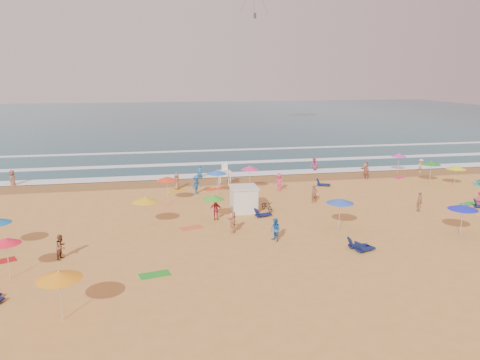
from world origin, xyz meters
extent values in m
plane|color=gold|center=(0.00, 0.00, 0.00)|extent=(220.00, 220.00, 0.00)
cube|color=#0C4756|center=(0.00, 84.00, 0.00)|extent=(220.00, 140.00, 0.18)
plane|color=olive|center=(0.00, 12.50, 0.01)|extent=(220.00, 220.00, 0.00)
cube|color=white|center=(0.00, 15.00, 0.10)|extent=(200.00, 2.20, 0.05)
cube|color=white|center=(0.00, 22.00, 0.10)|extent=(200.00, 1.60, 0.05)
cube|color=white|center=(0.00, 32.00, 0.10)|extent=(200.00, 1.20, 0.05)
cube|color=silver|center=(0.33, 0.95, 1.00)|extent=(2.00, 2.00, 2.00)
cube|color=silver|center=(0.33, 0.95, 2.06)|extent=(2.20, 2.20, 0.12)
imported|color=black|center=(2.23, 0.65, 0.43)|extent=(1.01, 1.74, 0.87)
cone|color=yellow|center=(-7.54, -1.99, 2.20)|extent=(1.94, 1.94, 0.35)
cone|color=blue|center=(6.24, -4.88, 2.18)|extent=(1.99, 1.99, 0.35)
cone|color=#E0EE19|center=(22.85, 5.47, 1.98)|extent=(1.92, 1.92, 0.35)
cone|color=#DD3179|center=(2.18, 7.34, 2.36)|extent=(1.70, 1.70, 0.35)
cone|color=#219124|center=(21.08, 7.04, 2.20)|extent=(1.95, 1.95, 0.35)
cone|color=orange|center=(-11.28, -14.61, 2.23)|extent=(2.06, 2.06, 0.35)
cone|color=#FF3D1A|center=(-5.74, 4.35, 2.29)|extent=(1.82, 1.82, 0.35)
cone|color=#1920D9|center=(14.16, -7.65, 2.07)|extent=(2.02, 2.02, 0.35)
cone|color=#FF1A37|center=(-14.94, -9.38, 2.23)|extent=(1.59, 1.59, 0.35)
cone|color=#DF31B7|center=(20.55, 12.50, 2.11)|extent=(1.72, 1.72, 0.35)
cone|color=blue|center=(-1.10, 6.49, 2.24)|extent=(1.85, 1.85, 0.35)
cone|color=green|center=(-2.47, -1.09, 1.89)|extent=(1.74, 1.74, 0.35)
cube|color=#0F164B|center=(1.57, -0.79, 0.17)|extent=(1.40, 0.90, 0.34)
cube|color=#0E1949|center=(6.24, -9.22, 0.17)|extent=(1.41, 0.96, 0.34)
cube|color=#0E1746|center=(6.06, -8.65, 0.17)|extent=(1.33, 0.64, 0.34)
cube|color=#0F174B|center=(10.01, 8.16, 0.17)|extent=(1.42, 1.05, 0.34)
cube|color=#B11716|center=(-16.20, -6.70, 0.01)|extent=(1.90, 1.50, 0.03)
cube|color=green|center=(-7.06, -10.35, 0.01)|extent=(1.85, 1.21, 0.03)
cube|color=gold|center=(-4.76, 8.86, 0.01)|extent=(1.90, 1.58, 0.03)
cube|color=#DD5E34|center=(-4.30, -2.51, 0.01)|extent=(1.89, 1.36, 0.03)
cube|color=red|center=(-1.10, 8.89, 0.01)|extent=(1.83, 1.17, 0.03)
cube|color=green|center=(20.03, -0.56, 0.01)|extent=(1.89, 1.36, 0.03)
cube|color=#CE3051|center=(19.64, 10.43, 0.01)|extent=(1.90, 1.58, 0.03)
imported|color=#C1304A|center=(-2.26, -0.85, 0.80)|extent=(0.94, 0.40, 1.59)
imported|color=brown|center=(-12.62, -6.88, 0.78)|extent=(0.80, 0.91, 1.56)
imported|color=#C83263|center=(11.49, 15.29, 0.67)|extent=(0.72, 0.91, 1.83)
imported|color=#2266A2|center=(-1.93, 13.96, 0.64)|extent=(0.77, 0.69, 1.77)
imported|color=#E0A975|center=(23.41, 12.52, 0.78)|extent=(1.10, 1.14, 1.56)
imported|color=#2260A0|center=(-2.91, 7.41, 0.91)|extent=(1.33, 1.28, 1.81)
imported|color=tan|center=(14.57, -1.71, 0.83)|extent=(0.89, 1.03, 1.67)
imported|color=tan|center=(-1.47, -3.97, 0.76)|extent=(0.48, 1.42, 1.53)
imported|color=brown|center=(6.93, 2.41, 0.78)|extent=(0.62, 0.45, 1.57)
imported|color=brown|center=(-20.88, 14.08, 0.70)|extent=(1.03, 1.10, 1.89)
imported|color=#936143|center=(-4.66, 9.54, 0.83)|extent=(0.89, 0.97, 1.66)
imported|color=#D83663|center=(4.98, 6.99, 0.88)|extent=(1.29, 1.22, 1.76)
imported|color=#B97255|center=(15.65, 10.55, 0.92)|extent=(0.59, 1.72, 1.84)
imported|color=#2360A6|center=(1.06, -6.32, 0.80)|extent=(0.84, 0.94, 1.59)
cube|color=#3F3326|center=(11.75, 48.53, 20.99)|extent=(0.40, 0.30, 0.90)
camera|label=1|loc=(-6.91, -35.39, 11.12)|focal=35.00mm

